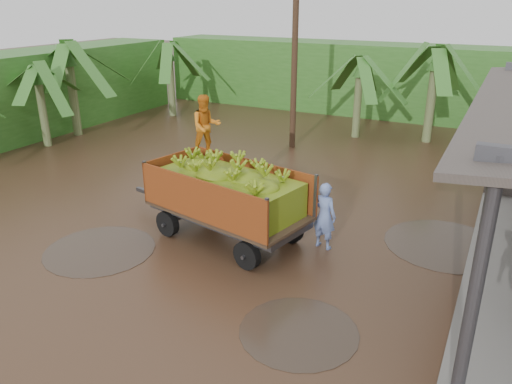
{
  "coord_description": "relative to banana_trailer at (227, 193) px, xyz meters",
  "views": [
    {
      "loc": [
        5.3,
        -10.44,
        5.84
      ],
      "look_at": [
        -0.08,
        0.04,
        1.22
      ],
      "focal_mm": 35.0,
      "sensor_mm": 36.0,
      "label": 1
    }
  ],
  "objects": [
    {
      "name": "ground",
      "position": [
        0.66,
        0.44,
        -1.26
      ],
      "size": [
        100.0,
        100.0,
        0.0
      ],
      "primitive_type": "plane",
      "color": "black",
      "rests_on": "ground"
    },
    {
      "name": "banana_trailer",
      "position": [
        0.0,
        0.0,
        0.0
      ],
      "size": [
        5.78,
        2.79,
        3.52
      ],
      "rotation": [
        0.0,
        0.0,
        -0.21
      ],
      "color": "#B14B19",
      "rests_on": "ground"
    },
    {
      "name": "banana_plants",
      "position": [
        -4.04,
        6.88,
        0.62
      ],
      "size": [
        25.27,
        20.6,
        4.17
      ],
      "color": "#2D661E",
      "rests_on": "ground"
    },
    {
      "name": "hedge_north",
      "position": [
        -1.34,
        16.44,
        0.54
      ],
      "size": [
        22.0,
        3.0,
        3.6
      ],
      "primitive_type": "cube",
      "color": "#2D661E",
      "rests_on": "ground"
    },
    {
      "name": "hedge_west",
      "position": [
        -13.34,
        4.44,
        0.54
      ],
      "size": [
        3.0,
        18.0,
        3.6
      ],
      "primitive_type": "cube",
      "color": "#2D661E",
      "rests_on": "ground"
    },
    {
      "name": "man_blue",
      "position": [
        2.37,
        0.65,
        -0.41
      ],
      "size": [
        0.7,
        0.53,
        1.71
      ],
      "primitive_type": "imported",
      "rotation": [
        0.0,
        0.0,
        2.92
      ],
      "color": "#6C84C4",
      "rests_on": "ground"
    },
    {
      "name": "utility_pole",
      "position": [
        -1.85,
        8.51,
        2.43
      ],
      "size": [
        1.2,
        0.24,
        7.27
      ],
      "color": "#47301E",
      "rests_on": "ground"
    }
  ]
}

